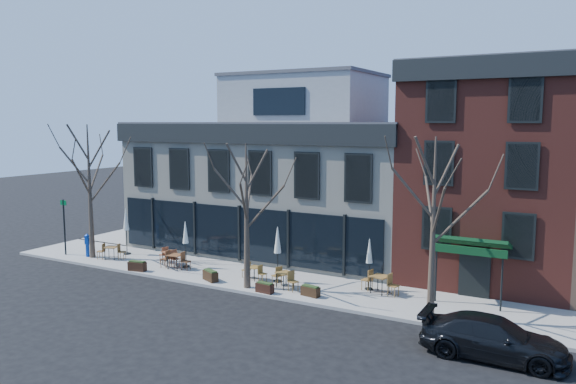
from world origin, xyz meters
The scene contains 25 objects.
ground centered at (0.00, 0.00, 0.00)m, with size 120.00×120.00×0.00m, color black.
sidewalk_front centered at (3.25, -2.15, 0.07)m, with size 33.50×4.70×0.15m, color gray.
sidewalk_side centered at (-11.25, 6.00, 0.07)m, with size 4.50×12.00×0.15m, color gray.
corner_building centered at (0.07, 5.07, 4.72)m, with size 18.39×10.39×11.10m.
red_brick_building centered at (13.00, 4.98, 5.64)m, with size 8.20×11.78×11.18m.
tree_corner centered at (-8.49, -3.20, 4.25)m, with size 3.93×3.98×7.92m.
tree_mid centered at (3.01, -3.90, 3.79)m, with size 3.50×3.55×7.04m.
tree_right centered at (12.01, -3.90, 4.02)m, with size 3.72×3.77×7.48m.
sign_pole centered at (-10.50, -3.50, 2.07)m, with size 0.50×0.10×3.40m.
parked_sedan centered at (14.87, -6.40, 0.73)m, with size 2.04×5.01×1.45m, color black.
call_box centered at (-8.90, -3.22, 0.90)m, with size 0.28×0.28×1.41m.
cafe_set_0 centered at (-7.16, -2.98, 0.62)m, with size 1.77×1.08×0.92m.
cafe_set_1 centered at (-3.31, -2.30, 0.62)m, with size 1.79×1.02×0.92m.
cafe_set_2 centered at (-2.42, -2.84, 0.65)m, with size 1.87×0.81×0.97m.
cafe_set_3 centered at (2.56, -2.56, 0.57)m, with size 1.61×0.74×0.83m.
cafe_set_4 centered at (4.65, -3.07, 0.64)m, with size 1.83×1.15×0.95m.
cafe_set_5 centered at (9.00, -1.63, 0.68)m, with size 2.01×0.94×1.03m.
umbrella_0 centered at (-7.30, -1.59, 2.16)m, with size 0.46×0.46×2.85m.
umbrella_1 centered at (-2.11, -2.29, 1.96)m, with size 0.41×0.41×2.57m.
umbrella_3 centered at (3.80, -2.30, 2.15)m, with size 0.45×0.45×2.83m.
umbrella_4 centered at (8.33, -1.32, 1.91)m, with size 0.40×0.40×2.49m.
planter_0 centered at (-3.94, -4.20, 0.42)m, with size 1.04×0.55×0.55m.
planter_1 centered at (0.71, -3.82, 0.42)m, with size 1.06×0.78×0.55m.
planter_2 centered at (4.19, -4.20, 0.40)m, with size 0.91×0.44×0.50m.
planter_3 centered at (6.33, -3.63, 0.40)m, with size 0.94×0.49×0.50m.
Camera 1 is at (17.68, -26.27, 8.20)m, focal length 35.00 mm.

